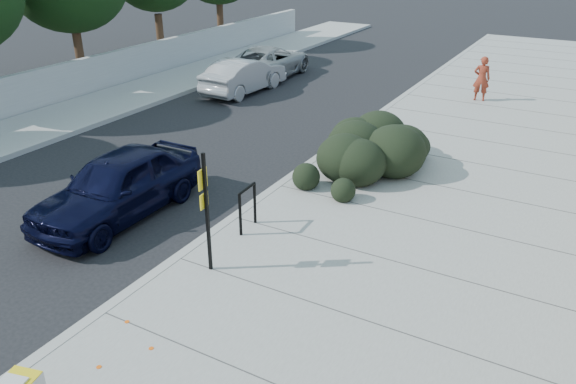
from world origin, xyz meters
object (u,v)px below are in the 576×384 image
Objects in this scene: suv_silver at (268,62)px; pedestrian at (482,79)px; sign_post at (206,205)px; sedan_navy at (118,185)px; wagon_silver at (244,75)px; bike_rack at (247,204)px.

pedestrian is at bearing 178.52° from suv_silver.
sedan_navy is (-3.33, 1.04, -0.75)m from sign_post.
sign_post is 13.52m from wagon_silver.
bike_rack is 0.22× the size of sedan_navy.
bike_rack is at bearing 67.94° from pedestrian.
sedan_navy reaches higher than suv_silver.
bike_rack is 13.02m from pedestrian.
pedestrian is (9.26, 0.26, 0.29)m from suv_silver.
pedestrian reaches higher than sedan_navy.
sedan_navy is (-3.10, -0.67, 0.01)m from bike_rack.
sign_post is at bearing 69.92° from pedestrian.
sign_post is 0.57× the size of wagon_silver.
pedestrian is (2.12, 12.84, 0.24)m from bike_rack.
pedestrian is at bearing 77.65° from bike_rack.
pedestrian is (1.89, 14.55, -0.53)m from sign_post.
bike_rack is 14.47m from suv_silver.
suv_silver reaches higher than wagon_silver.
sedan_navy is 11.15m from wagon_silver.
suv_silver is at bearing -76.99° from wagon_silver.
sign_post is at bearing -17.92° from sedan_navy.
sign_post is (0.23, -1.70, 0.77)m from bike_rack.
bike_rack is 0.42× the size of sign_post.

